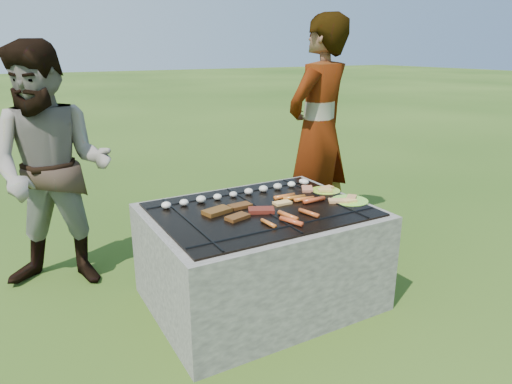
# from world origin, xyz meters

# --- Properties ---
(lawn) EXTENTS (60.00, 60.00, 0.00)m
(lawn) POSITION_xyz_m (0.00, 0.00, 0.00)
(lawn) COLOR #234310
(lawn) RESTS_ON ground
(fire_pit) EXTENTS (1.30, 1.00, 0.62)m
(fire_pit) POSITION_xyz_m (0.00, 0.00, 0.28)
(fire_pit) COLOR #9F988D
(fire_pit) RESTS_ON ground
(mushrooms) EXTENTS (1.06, 0.08, 0.04)m
(mushrooms) POSITION_xyz_m (0.05, 0.27, 0.63)
(mushrooms) COLOR white
(mushrooms) RESTS_ON fire_pit
(pork_slabs) EXTENTS (0.41, 0.26, 0.02)m
(pork_slabs) POSITION_xyz_m (-0.15, 0.00, 0.62)
(pork_slabs) COLOR #97561B
(pork_slabs) RESTS_ON fire_pit
(sausages) EXTENTS (0.53, 0.47, 0.03)m
(sausages) POSITION_xyz_m (0.18, -0.11, 0.63)
(sausages) COLOR orange
(sausages) RESTS_ON fire_pit
(bread_on_grate) EXTENTS (0.44, 0.43, 0.02)m
(bread_on_grate) POSITION_xyz_m (0.38, 0.02, 0.62)
(bread_on_grate) COLOR #EBD678
(bread_on_grate) RESTS_ON fire_pit
(plate_far) EXTENTS (0.23, 0.23, 0.03)m
(plate_far) POSITION_xyz_m (0.56, 0.10, 0.61)
(plate_far) COLOR #CEDD34
(plate_far) RESTS_ON fire_pit
(plate_near) EXTENTS (0.28, 0.28, 0.03)m
(plate_near) POSITION_xyz_m (0.56, -0.15, 0.61)
(plate_near) COLOR #CBF83B
(plate_near) RESTS_ON fire_pit
(cook) EXTENTS (0.75, 0.61, 1.77)m
(cook) POSITION_xyz_m (0.94, 0.70, 0.89)
(cook) COLOR gray
(cook) RESTS_ON ground
(bystander) EXTENTS (0.95, 0.87, 1.58)m
(bystander) POSITION_xyz_m (-1.03, 0.84, 0.79)
(bystander) COLOR gray
(bystander) RESTS_ON ground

